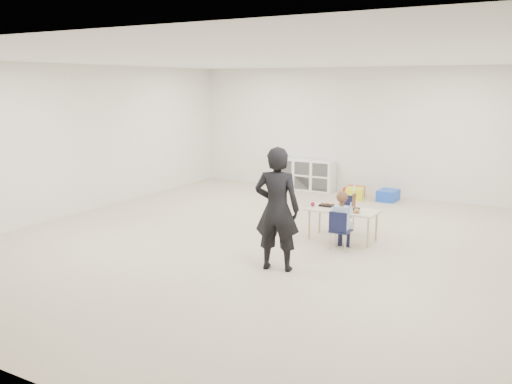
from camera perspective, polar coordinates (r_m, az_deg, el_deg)
The scene contains 16 objects.
room at distance 8.25m, azimuth 0.54°, elevation 4.07°, with size 9.00×9.02×2.80m.
table at distance 8.70m, azimuth 9.11°, elevation -3.38°, with size 1.09×0.55×0.50m.
chair_near at distance 8.19m, azimuth 8.89°, elevation -3.98°, with size 0.29×0.27×0.60m, color #111433, non-canonical shape.
chair_far at distance 9.19m, azimuth 9.31°, elevation -2.31°, with size 0.29×0.27×0.60m, color #111433, non-canonical shape.
child at distance 8.15m, azimuth 8.93°, elevation -2.81°, with size 0.40×0.40×0.94m, color #BCD4FF, non-canonical shape.
lunch_tray_near at distance 8.64m, azimuth 10.03°, elevation -1.75°, with size 0.22×0.16×0.03m, color black.
lunch_tray_far at distance 8.82m, azimuth 7.43°, elevation -1.40°, with size 0.22×0.16×0.03m, color black.
milk_carton at distance 8.50m, azimuth 8.97°, elevation -1.69°, with size 0.07×0.07×0.10m, color white.
bread_roll at distance 8.44m, azimuth 10.53°, elevation -1.95°, with size 0.09×0.09×0.07m, color #B28749.
apple_near at distance 8.71m, azimuth 8.71°, elevation -1.46°, with size 0.07×0.07×0.07m, color maroon.
apple_far at distance 8.78m, azimuth 5.99°, elevation -1.28°, with size 0.07×0.07×0.07m, color maroon.
cubby_shelf at distance 12.73m, azimuth 5.20°, elevation 1.84°, with size 1.40×0.40×0.70m, color white.
adult at distance 7.12m, azimuth 2.22°, elevation -1.81°, with size 0.60×0.40×1.65m, color black.
bin_red at distance 12.02m, azimuth 10.30°, elevation -0.01°, with size 0.36×0.46×0.23m, color #B41912.
bin_yellow at distance 11.85m, azimuth 10.35°, elevation -0.16°, with size 0.36×0.47×0.23m, color yellow.
bin_blue at distance 11.79m, azimuth 13.73°, elevation -0.34°, with size 0.38×0.48×0.24m, color blue.
Camera 1 is at (3.98, -7.15, 2.45)m, focal length 38.00 mm.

